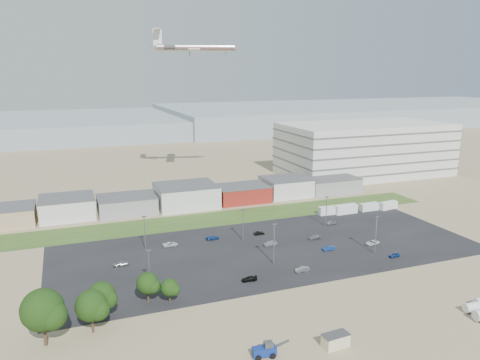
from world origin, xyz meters
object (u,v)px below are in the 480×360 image
parked_car_6 (213,238)px  box_trailer_a (329,210)px  parked_car_7 (270,243)px  parked_car_11 (259,233)px  parked_car_13 (302,269)px  portable_shed (336,340)px  tree_far_left (43,314)px  parked_car_2 (394,255)px  storage_tank_nw (473,307)px  parked_car_9 (170,244)px  parked_car_1 (329,248)px  parked_car_5 (121,264)px  parked_car_0 (372,243)px  parked_car_12 (315,237)px  parked_car_8 (331,223)px  airliner (196,48)px  parked_car_3 (249,279)px  telehandler (264,350)px

parked_car_6 → box_trailer_a: bearing=-81.0°
parked_car_6 → parked_car_7: parked_car_7 is taller
parked_car_11 → parked_car_13: size_ratio=0.86×
portable_shed → parked_car_11: portable_shed is taller
tree_far_left → parked_car_2: size_ratio=3.81×
storage_tank_nw → parked_car_9: size_ratio=0.88×
parked_car_1 → parked_car_5: (-56.41, 9.63, 0.02)m
parked_car_0 → parked_car_2: size_ratio=1.31×
parked_car_9 → parked_car_11: 27.88m
storage_tank_nw → box_trailer_a: (8.50, 70.83, 0.27)m
parked_car_6 → parked_car_11: 14.79m
parked_car_7 → parked_car_12: parked_car_7 is taller
parked_car_1 → portable_shed: bearing=-31.2°
parked_car_8 → parked_car_9: (-54.01, -0.50, 0.00)m
parked_car_8 → box_trailer_a: bearing=-23.2°
parked_car_5 → parked_car_0: bearing=83.4°
parked_car_11 → parked_car_12: size_ratio=0.78×
airliner → parked_car_0: airliner is taller
parked_car_7 → parked_car_8: (26.70, 10.30, -0.05)m
parked_car_3 → parked_car_7: size_ratio=0.97×
tree_far_left → telehandler: bearing=-26.0°
parked_car_7 → parked_car_13: bearing=-3.2°
portable_shed → parked_car_9: 63.24m
storage_tank_nw → parked_car_6: bearing=121.8°
parked_car_8 → telehandler: bearing=144.5°
parked_car_13 → box_trailer_a: bearing=142.3°
parked_car_9 → parked_car_11: bearing=-92.7°
airliner → parked_car_1: bearing=-68.2°
box_trailer_a → parked_car_13: bearing=-125.1°
parked_car_1 → parked_car_13: parked_car_13 is taller
parked_car_5 → parked_car_7: bearing=91.2°
parked_car_9 → parked_car_11: size_ratio=1.33×
parked_car_2 → parked_car_6: (-42.18, 30.67, 0.01)m
telehandler → parked_car_2: size_ratio=2.06×
parked_car_2 → parked_car_7: (-28.00, 19.98, 0.09)m
parked_car_2 → parked_car_6: bearing=-133.7°
portable_shed → parked_car_6: bearing=89.5°
tree_far_left → parked_car_13: size_ratio=3.27×
airliner → parked_car_11: 93.27m
tree_far_left → parked_car_2: 88.77m
telehandler → tree_far_left: tree_far_left is taller
portable_shed → parked_car_3: 31.63m
airliner → parked_car_5: 109.90m
tree_far_left → parked_car_12: 81.16m
parked_car_1 → parked_car_13: bearing=-54.9°
parked_car_3 → parked_car_11: size_ratio=1.16×
portable_shed → parked_car_12: 56.78m
tree_far_left → parked_car_13: bearing=11.4°
parked_car_13 → portable_shed: bearing=-16.7°
telehandler → parked_car_3: 30.91m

